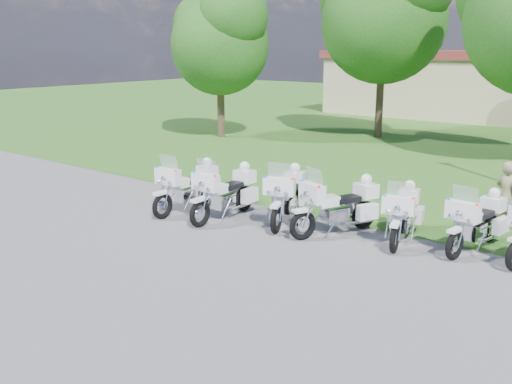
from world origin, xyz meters
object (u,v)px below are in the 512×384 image
Objects in this scene: motorcycle_3 at (340,205)px; motorcycle_4 at (403,213)px; motorcycle_1 at (226,192)px; motorcycle_2 at (287,195)px; motorcycle_5 at (477,221)px; motorcycle_0 at (189,186)px; bystander_a at (506,197)px.

motorcycle_3 is 1.49m from motorcycle_4.
motorcycle_1 is 1.61m from motorcycle_2.
motorcycle_5 is at bearing -179.27° from motorcycle_4.
motorcycle_2 is 1.54m from motorcycle_3.
motorcycle_0 reaches higher than motorcycle_5.
motorcycle_0 is 1.09× the size of motorcycle_4.
motorcycle_3 is (1.54, -0.02, -0.00)m from motorcycle_2.
motorcycle_0 is 2.83m from motorcycle_2.
motorcycle_2 is 1.03× the size of motorcycle_5.
bystander_a is at bearing -170.83° from motorcycle_2.
motorcycle_4 is (5.66, 1.27, -0.04)m from motorcycle_0.
motorcycle_3 is at bearing 25.19° from motorcycle_5.
motorcycle_3 is 1.04× the size of motorcycle_4.
motorcycle_0 is 1.43× the size of bystander_a.
motorcycle_1 is 1.10× the size of motorcycle_4.
motorcycle_4 is 0.97× the size of motorcycle_5.
motorcycle_3 is at bearing 158.83° from motorcycle_2.
bystander_a is at bearing -116.01° from motorcycle_3.
motorcycle_2 is at bearing 22.59° from motorcycle_3.
motorcycle_3 is at bearing 5.18° from motorcycle_4.
motorcycle_0 is 1.02× the size of motorcycle_2.
bystander_a is at bearing -156.57° from motorcycle_0.
bystander_a is at bearing -141.83° from motorcycle_4.
motorcycle_1 is 1.04× the size of motorcycle_2.
motorcycle_3 reaches higher than motorcycle_5.
bystander_a is (0.12, 1.74, 0.21)m from motorcycle_5.
motorcycle_4 is at bearing -137.46° from motorcycle_3.
motorcycle_2 is 4.58m from motorcycle_5.
bystander_a is (7.33, 3.42, 0.17)m from motorcycle_0.
motorcycle_1 is 6.92m from bystander_a.
motorcycle_1 is at bearing 5.41° from motorcycle_2.
motorcycle_1 is 1.45× the size of bystander_a.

